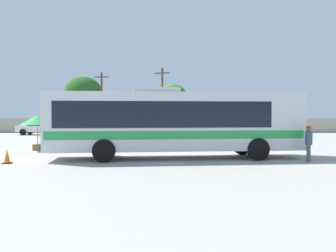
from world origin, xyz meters
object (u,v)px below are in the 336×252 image
object	(u,v)px
parked_car_leftmost_white	(39,127)
parked_car_second_silver	(95,127)
utility_pole_near	(101,100)
attendant_by_bus_door	(308,141)
vendor_umbrella_near_gate_green	(37,121)
utility_pole_far	(162,99)
traffic_cone_on_apron	(6,156)
roadside_tree_midleft	(172,96)
roadside_tree_left	(83,92)
coach_bus_silver_green	(172,121)

from	to	relation	value
parked_car_leftmost_white	parked_car_second_silver	size ratio (longest dim) A/B	0.95
parked_car_leftmost_white	utility_pole_near	bearing A→B (deg)	57.20
attendant_by_bus_door	utility_pole_near	xyz separation A→B (m)	(-14.64, 28.99, 2.93)
attendant_by_bus_door	utility_pole_near	bearing A→B (deg)	116.80
vendor_umbrella_near_gate_green	utility_pole_far	world-z (taller)	utility_pole_far
attendant_by_bus_door	traffic_cone_on_apron	size ratio (longest dim) A/B	2.52
roadside_tree_midleft	traffic_cone_on_apron	bearing A→B (deg)	-104.38
roadside_tree_left	traffic_cone_on_apron	distance (m)	31.40
attendant_by_bus_door	parked_car_leftmost_white	xyz separation A→B (m)	(-19.64, 21.23, -0.14)
traffic_cone_on_apron	utility_pole_far	bearing A→B (deg)	77.33
utility_pole_far	roadside_tree_midleft	world-z (taller)	utility_pole_far
vendor_umbrella_near_gate_green	traffic_cone_on_apron	xyz separation A→B (m)	(0.71, -5.73, -1.45)
parked_car_second_silver	roadside_tree_left	size ratio (longest dim) A/B	0.66
traffic_cone_on_apron	parked_car_leftmost_white	bearing A→B (deg)	105.93
coach_bus_silver_green	vendor_umbrella_near_gate_green	distance (m)	8.82
vendor_umbrella_near_gate_green	utility_pole_near	size ratio (longest dim) A/B	0.28
vendor_umbrella_near_gate_green	traffic_cone_on_apron	size ratio (longest dim) A/B	3.26
attendant_by_bus_door	parked_car_leftmost_white	world-z (taller)	attendant_by_bus_door
traffic_cone_on_apron	coach_bus_silver_green	bearing A→B (deg)	14.69
parked_car_leftmost_white	vendor_umbrella_near_gate_green	bearing A→B (deg)	-71.08
coach_bus_silver_green	parked_car_second_silver	world-z (taller)	coach_bus_silver_green
vendor_umbrella_near_gate_green	traffic_cone_on_apron	bearing A→B (deg)	-82.94
roadside_tree_midleft	traffic_cone_on_apron	world-z (taller)	roadside_tree_midleft
traffic_cone_on_apron	parked_car_second_silver	bearing A→B (deg)	91.45
roadside_tree_midleft	utility_pole_near	bearing A→B (deg)	-178.42
coach_bus_silver_green	utility_pole_far	bearing A→B (deg)	91.93
vendor_umbrella_near_gate_green	utility_pole_far	bearing A→B (deg)	72.57
vendor_umbrella_near_gate_green	traffic_cone_on_apron	distance (m)	5.96
traffic_cone_on_apron	vendor_umbrella_near_gate_green	bearing A→B (deg)	97.06
attendant_by_bus_door	roadside_tree_midleft	bearing A→B (deg)	101.13
coach_bus_silver_green	utility_pole_near	world-z (taller)	utility_pole_near
parked_car_second_silver	roadside_tree_left	xyz separation A→B (m)	(-3.23, 8.36, 4.16)
vendor_umbrella_near_gate_green	roadside_tree_left	distance (m)	25.48
parked_car_leftmost_white	parked_car_second_silver	bearing A→B (deg)	6.21
parked_car_second_silver	utility_pole_near	distance (m)	7.81
roadside_tree_left	coach_bus_silver_green	bearing A→B (deg)	-69.14
attendant_by_bus_door	utility_pole_near	world-z (taller)	utility_pole_near
utility_pole_far	roadside_tree_midleft	bearing A→B (deg)	51.67
parked_car_second_silver	vendor_umbrella_near_gate_green	bearing A→B (deg)	-90.49
utility_pole_near	parked_car_second_silver	bearing A→B (deg)	-84.65
utility_pole_far	roadside_tree_midleft	size ratio (longest dim) A/B	1.30
roadside_tree_left	traffic_cone_on_apron	xyz separation A→B (m)	(3.80, -30.83, -4.62)
coach_bus_silver_green	parked_car_second_silver	bearing A→B (deg)	110.75
parked_car_leftmost_white	utility_pole_far	world-z (taller)	utility_pole_far
parked_car_leftmost_white	utility_pole_near	xyz separation A→B (m)	(5.00, 7.76, 3.08)
roadside_tree_midleft	vendor_umbrella_near_gate_green	bearing A→B (deg)	-109.13
coach_bus_silver_green	utility_pole_far	size ratio (longest dim) A/B	1.61
utility_pole_near	roadside_tree_left	bearing A→B (deg)	154.58
roadside_tree_left	traffic_cone_on_apron	world-z (taller)	roadside_tree_left
coach_bus_silver_green	traffic_cone_on_apron	size ratio (longest dim) A/B	19.34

